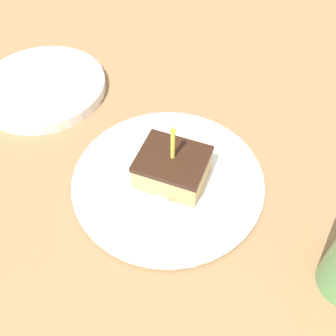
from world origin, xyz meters
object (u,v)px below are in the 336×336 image
(plate, at_px, (168,180))
(fork, at_px, (174,216))
(cake_slice, at_px, (173,168))
(side_plate, at_px, (43,87))

(plate, xyz_separation_m, fork, (-0.06, -0.03, 0.01))
(cake_slice, height_order, side_plate, cake_slice)
(cake_slice, bearing_deg, plate, 114.99)
(plate, distance_m, side_plate, 0.31)
(cake_slice, distance_m, fork, 0.07)
(plate, bearing_deg, cake_slice, -65.01)
(plate, distance_m, fork, 0.07)
(plate, xyz_separation_m, cake_slice, (0.00, -0.01, 0.03))
(plate, relative_size, fork, 1.97)
(plate, xyz_separation_m, side_plate, (0.12, 0.29, 0.00))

